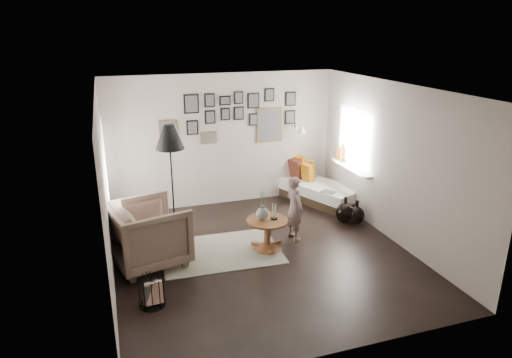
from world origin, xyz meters
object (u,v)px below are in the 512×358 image
object	(u,v)px
demijohn_large	(345,213)
demijohn_small	(356,215)
magazine_basket	(152,291)
pedestal_table	(267,236)
vase	(262,211)
armchair	(149,234)
floor_lamp	(170,141)
child	(294,208)
daybed	(316,188)

from	to	relation	value
demijohn_large	demijohn_small	size ratio (longest dim) A/B	1.10
magazine_basket	demijohn_small	distance (m)	4.06
pedestal_table	vase	size ratio (longest dim) A/B	1.40
vase	demijohn_small	distance (m)	2.05
magazine_basket	demijohn_small	bearing A→B (deg)	20.52
armchair	demijohn_small	bearing A→B (deg)	-99.74
armchair	floor_lamp	bearing A→B (deg)	-48.11
floor_lamp	magazine_basket	size ratio (longest dim) A/B	4.90
magazine_basket	demijohn_small	world-z (taller)	demijohn_small
pedestal_table	child	xyz separation A→B (m)	(0.56, 0.23, 0.31)
vase	demijohn_small	size ratio (longest dim) A/B	1.04
daybed	demijohn_large	world-z (taller)	daybed
child	vase	bearing A→B (deg)	95.37
pedestal_table	vase	xyz separation A→B (m)	(-0.08, 0.02, 0.42)
floor_lamp	demijohn_small	size ratio (longest dim) A/B	4.32
floor_lamp	demijohn_large	distance (m)	3.41
armchair	child	world-z (taller)	child
demijohn_small	child	xyz separation A→B (m)	(-1.31, -0.19, 0.38)
magazine_basket	vase	bearing A→B (deg)	28.81
magazine_basket	floor_lamp	bearing A→B (deg)	72.50
pedestal_table	child	bearing A→B (deg)	22.73
daybed	armchair	world-z (taller)	armchair
child	daybed	bearing A→B (deg)	-49.95
armchair	demijohn_large	world-z (taller)	armchair
demijohn_large	demijohn_small	distance (m)	0.21
armchair	demijohn_small	world-z (taller)	armchair
pedestal_table	demijohn_large	world-z (taller)	pedestal_table
armchair	floor_lamp	world-z (taller)	floor_lamp
vase	demijohn_small	bearing A→B (deg)	11.73
daybed	magazine_basket	world-z (taller)	daybed
vase	child	bearing A→B (deg)	18.54
pedestal_table	floor_lamp	distance (m)	2.16
demijohn_small	floor_lamp	bearing A→B (deg)	172.35
daybed	magazine_basket	distance (m)	4.56
demijohn_large	magazine_basket	bearing A→B (deg)	-156.97
child	armchair	bearing A→B (deg)	79.11
pedestal_table	daybed	xyz separation A→B (m)	(1.70, 1.76, 0.02)
vase	child	world-z (taller)	child
pedestal_table	daybed	world-z (taller)	daybed
pedestal_table	floor_lamp	xyz separation A→B (m)	(-1.35, 0.86, 1.46)
demijohn_large	child	world-z (taller)	child
vase	floor_lamp	xyz separation A→B (m)	(-1.27, 0.84, 1.03)
demijohn_large	pedestal_table	bearing A→B (deg)	-162.20
floor_lamp	demijohn_small	distance (m)	3.59
daybed	pedestal_table	bearing A→B (deg)	-157.98
magazine_basket	demijohn_small	xyz separation A→B (m)	(3.80, 1.42, -0.03)
child	demijohn_small	bearing A→B (deg)	-94.91
demijohn_small	child	size ratio (longest dim) A/B	0.41
vase	demijohn_small	xyz separation A→B (m)	(1.95, 0.41, -0.49)
armchair	demijohn_small	distance (m)	3.72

